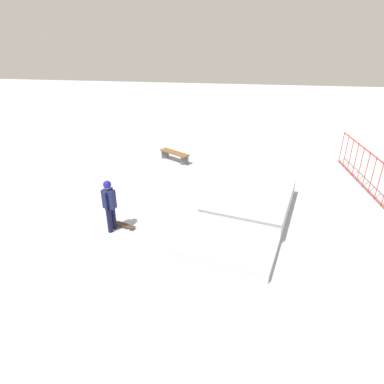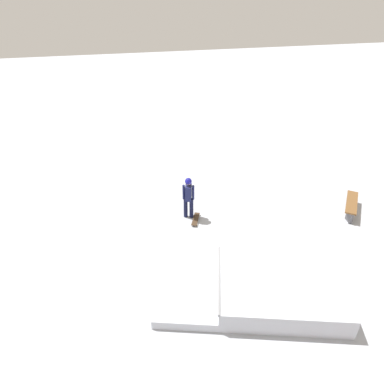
# 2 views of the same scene
# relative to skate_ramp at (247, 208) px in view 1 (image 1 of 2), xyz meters

# --- Properties ---
(ground_plane) EXTENTS (60.00, 60.00, 0.00)m
(ground_plane) POSITION_rel_skate_ramp_xyz_m (-0.02, -0.98, -0.32)
(ground_plane) COLOR #B2B7C1
(skate_ramp) EXTENTS (5.86, 3.81, 0.74)m
(skate_ramp) POSITION_rel_skate_ramp_xyz_m (0.00, 0.00, 0.00)
(skate_ramp) COLOR silver
(skate_ramp) RESTS_ON ground
(skater) EXTENTS (0.43, 0.42, 1.73)m
(skater) POSITION_rel_skate_ramp_xyz_m (1.50, -4.25, 0.69)
(skater) COLOR black
(skater) RESTS_ON ground
(skateboard) EXTENTS (0.46, 0.82, 0.09)m
(skateboard) POSITION_rel_skate_ramp_xyz_m (1.28, -3.95, -0.24)
(skateboard) COLOR #3F2D1E
(skateboard) RESTS_ON ground
(park_bench) EXTENTS (1.21, 1.56, 0.48)m
(park_bench) POSITION_rel_skate_ramp_xyz_m (-4.75, -3.44, 0.04)
(park_bench) COLOR brown
(park_bench) RESTS_ON ground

